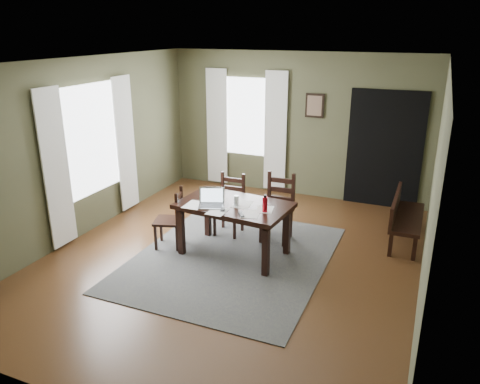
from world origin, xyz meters
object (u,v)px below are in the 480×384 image
at_px(chair_end, 171,219).
at_px(water_bottle, 265,204).
at_px(chair_back_right, 278,208).
at_px(laptop, 212,201).
at_px(bench, 403,214).
at_px(chair_back_left, 230,205).
at_px(dining_table, 234,210).

distance_m(chair_end, water_bottle, 1.52).
relative_size(chair_back_right, laptop, 2.40).
relative_size(bench, laptop, 3.12).
relative_size(chair_back_left, laptop, 2.22).
bearing_deg(chair_end, laptop, 68.48).
distance_m(chair_back_left, water_bottle, 1.25).
relative_size(chair_back_right, water_bottle, 4.24).
bearing_deg(dining_table, bench, 37.47).
height_order(bench, water_bottle, water_bottle).
bearing_deg(chair_back_left, chair_end, -127.68).
distance_m(chair_back_left, bench, 2.64).
xyz_separation_m(chair_end, chair_back_left, (0.58, 0.80, 0.02)).
xyz_separation_m(dining_table, chair_back_right, (0.40, 0.73, -0.18)).
relative_size(chair_end, water_bottle, 3.72).
xyz_separation_m(chair_back_left, chair_back_right, (0.77, 0.06, 0.04)).
relative_size(laptop, water_bottle, 1.76).
xyz_separation_m(chair_back_right, bench, (1.77, 0.64, -0.06)).
height_order(chair_back_left, bench, chair_back_left).
distance_m(chair_end, laptop, 0.80).
bearing_deg(chair_end, dining_table, 80.64).
bearing_deg(dining_table, water_bottle, -8.97).
bearing_deg(bench, dining_table, 122.27).
height_order(dining_table, chair_end, chair_end).
distance_m(dining_table, chair_end, 0.99).
xyz_separation_m(chair_end, bench, (3.12, 1.51, 0.01)).
bearing_deg(chair_back_left, dining_table, -62.91).
bearing_deg(chair_end, chair_back_left, 126.50).
height_order(chair_back_right, laptop, chair_back_right).
bearing_deg(bench, chair_back_right, 109.98).
relative_size(chair_end, chair_back_right, 0.88).
distance_m(chair_back_right, laptop, 1.18).
bearing_deg(dining_table, chair_back_right, 66.22).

